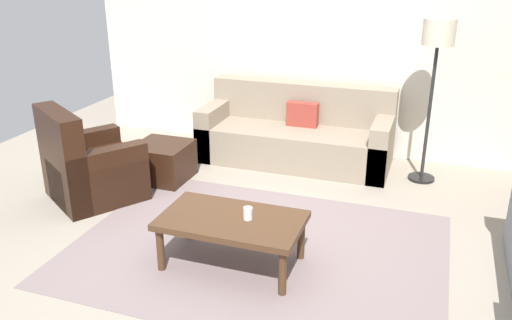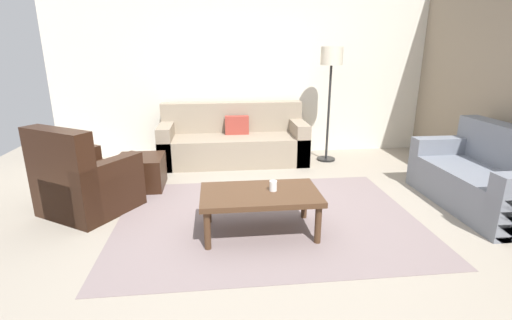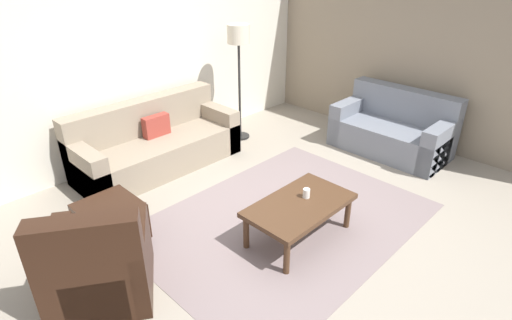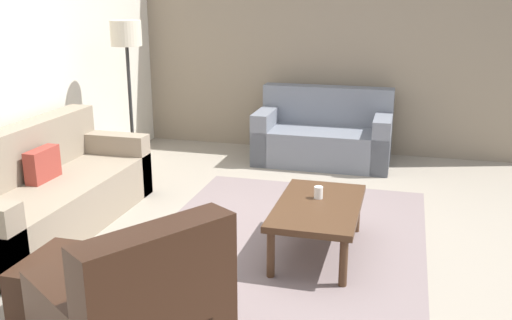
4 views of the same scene
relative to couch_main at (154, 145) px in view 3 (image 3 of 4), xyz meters
name	(u,v)px [view 3 (image 3 of 4)]	position (x,y,z in m)	size (l,w,h in m)	color
ground_plane	(285,221)	(0.24, -2.12, -0.30)	(8.00, 8.00, 0.00)	gray
rear_partition	(140,54)	(0.24, 0.48, 1.10)	(6.00, 0.12, 2.80)	silver
stone_feature_panel	(428,48)	(3.24, -2.12, 1.10)	(0.12, 5.20, 2.80)	gray
area_rug	(285,220)	(0.24, -2.12, -0.30)	(3.04, 2.24, 0.01)	slate
couch_main	(154,145)	(0.00, 0.00, 0.00)	(2.19, 0.86, 0.88)	gray
couch_loveseat	(394,131)	(2.70, -2.06, 0.00)	(0.85, 1.59, 0.88)	slate
armchair_leather	(99,269)	(-1.67, -1.75, 0.01)	(1.11, 1.11, 0.95)	black
ottoman	(111,221)	(-1.21, -1.05, -0.10)	(0.56, 0.56, 0.40)	black
coffee_table	(300,207)	(0.12, -2.40, 0.06)	(1.10, 0.64, 0.41)	#472D1C
cup	(306,193)	(0.25, -2.38, 0.16)	(0.07, 0.07, 0.10)	white
lamp_standing	(239,46)	(1.45, -0.15, 1.11)	(0.32, 0.32, 1.71)	black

